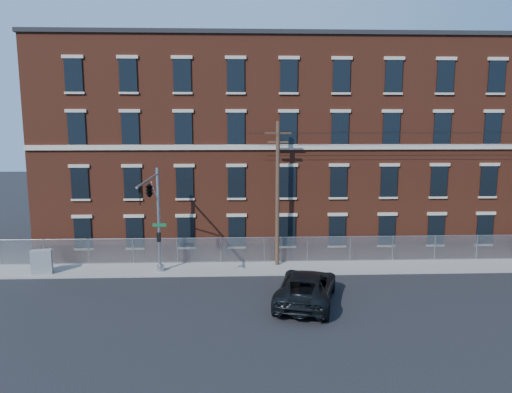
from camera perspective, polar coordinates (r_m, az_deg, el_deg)
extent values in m
plane|color=black|center=(28.57, -0.59, -11.75)|extent=(140.00, 140.00, 0.00)
cube|color=gray|center=(35.63, 19.02, -7.89)|extent=(65.00, 3.00, 0.12)
cube|color=#5E2717|center=(42.70, 15.21, 5.88)|extent=(55.00, 14.00, 16.00)
cube|color=black|center=(43.06, 15.69, 16.77)|extent=(55.30, 14.30, 0.30)
cube|color=#B3A995|center=(36.00, 18.60, 5.66)|extent=(55.00, 0.18, 0.35)
cube|color=black|center=(36.29, -20.02, -4.14)|extent=(1.20, 0.10, 2.20)
cube|color=black|center=(35.67, -20.33, 1.50)|extent=(1.20, 0.10, 2.20)
cube|color=black|center=(35.40, -20.67, 7.60)|extent=(1.20, 0.10, 2.20)
cube|color=black|center=(35.52, -21.01, 13.41)|extent=(1.20, 0.10, 2.20)
cube|color=black|center=(35.34, -14.33, -4.22)|extent=(1.20, 0.10, 2.20)
cube|color=black|center=(34.71, -14.56, 1.58)|extent=(1.20, 0.10, 2.20)
cube|color=black|center=(34.43, -14.82, 7.86)|extent=(1.20, 0.10, 2.20)
cube|color=black|center=(34.56, -15.07, 13.83)|extent=(1.20, 0.10, 2.20)
cube|color=black|center=(34.76, -8.39, -4.25)|extent=(1.20, 0.10, 2.20)
cube|color=black|center=(34.11, -8.53, 1.64)|extent=(1.20, 0.10, 2.20)
cube|color=black|center=(33.84, -8.69, 8.04)|extent=(1.20, 0.10, 2.20)
cube|color=black|center=(33.96, -8.84, 14.12)|extent=(1.20, 0.10, 2.20)
cube|color=black|center=(34.56, -2.32, -4.24)|extent=(1.20, 0.10, 2.20)
cube|color=black|center=(33.91, -2.36, 1.69)|extent=(1.20, 0.10, 2.20)
cube|color=black|center=(33.63, -2.40, 8.13)|extent=(1.20, 0.10, 2.20)
cube|color=black|center=(33.76, -2.45, 14.25)|extent=(1.20, 0.10, 2.20)
cube|color=black|center=(34.75, 3.75, -4.17)|extent=(1.20, 0.10, 2.20)
cube|color=black|center=(34.10, 3.81, 1.72)|extent=(1.20, 0.10, 2.20)
cube|color=black|center=(33.82, 3.88, 8.12)|extent=(1.20, 0.10, 2.20)
cube|color=black|center=(33.95, 3.95, 14.20)|extent=(1.20, 0.10, 2.20)
cube|color=black|center=(35.32, 9.69, -4.07)|extent=(1.20, 0.10, 2.20)
cube|color=black|center=(34.68, 9.85, 1.73)|extent=(1.20, 0.10, 2.20)
cube|color=black|center=(34.41, 10.03, 8.02)|extent=(1.20, 0.10, 2.20)
cube|color=black|center=(34.53, 10.20, 14.00)|extent=(1.20, 0.10, 2.20)
cube|color=black|center=(36.25, 15.39, -3.93)|extent=(1.20, 0.10, 2.20)
cube|color=black|center=(35.63, 15.63, 1.72)|extent=(1.20, 0.10, 2.20)
cube|color=black|center=(35.37, 15.89, 7.84)|extent=(1.20, 0.10, 2.20)
cube|color=black|center=(35.49, 16.15, 13.65)|extent=(1.20, 0.10, 2.20)
cube|color=black|center=(37.52, 20.74, -3.76)|extent=(1.20, 0.10, 2.20)
cube|color=black|center=(36.92, 21.05, 1.70)|extent=(1.20, 0.10, 2.20)
cube|color=black|center=(36.67, 21.40, 7.60)|extent=(1.20, 0.10, 2.20)
cube|color=black|center=(36.79, 21.73, 13.20)|extent=(1.20, 0.10, 2.20)
cube|color=black|center=(39.10, 25.70, -3.57)|extent=(1.20, 0.10, 2.20)
cube|color=black|center=(38.52, 26.07, 1.66)|extent=(1.20, 0.10, 2.20)
cube|color=black|center=(38.28, 26.47, 7.31)|extent=(1.20, 0.10, 2.20)
cube|color=black|center=(38.39, 26.86, 12.68)|extent=(1.20, 0.10, 2.20)
cube|color=#A5A8AD|center=(36.54, 18.36, -5.87)|extent=(59.00, 0.02, 1.80)
cylinder|color=#9EA0A5|center=(36.33, 18.44, -4.50)|extent=(59.00, 0.04, 0.04)
cylinder|color=#9EA0A5|center=(36.84, -24.03, -6.08)|extent=(0.06, 0.06, 1.85)
cylinder|color=#9EA0A5|center=(35.81, -19.39, -6.23)|extent=(0.06, 0.06, 1.85)
cylinder|color=#9EA0A5|center=(35.03, -14.50, -6.34)|extent=(0.06, 0.06, 1.85)
cylinder|color=#9EA0A5|center=(34.50, -9.42, -6.40)|extent=(0.06, 0.06, 1.85)
cylinder|color=#9EA0A5|center=(34.26, -4.23, -6.41)|extent=(0.06, 0.06, 1.85)
cylinder|color=#9EA0A5|center=(34.29, 1.00, -6.37)|extent=(0.06, 0.06, 1.85)
cylinder|color=#9EA0A5|center=(34.60, 6.17, -6.28)|extent=(0.06, 0.06, 1.85)
cylinder|color=#9EA0A5|center=(35.18, 11.21, -6.15)|extent=(0.06, 0.06, 1.85)
cylinder|color=#9EA0A5|center=(36.03, 16.04, -5.97)|extent=(0.06, 0.06, 1.85)
cylinder|color=#9EA0A5|center=(37.11, 20.62, -5.77)|extent=(0.06, 0.06, 1.85)
cylinder|color=#9EA0A5|center=(38.42, 24.91, -5.54)|extent=(0.06, 0.06, 1.85)
cylinder|color=#9EA0A5|center=(32.29, -11.56, -2.79)|extent=(0.22, 0.22, 7.00)
cylinder|color=#9EA0A5|center=(33.12, -11.37, -8.38)|extent=(0.50, 0.50, 0.40)
cylinder|color=#9EA0A5|center=(28.63, -12.79, 1.95)|extent=(0.14, 6.50, 0.14)
cylinder|color=#9EA0A5|center=(30.76, -12.03, 0.58)|extent=(0.08, 2.18, 1.56)
cube|color=#0C592D|center=(32.20, -11.49, -3.36)|extent=(0.90, 0.03, 0.22)
cube|color=black|center=(32.30, -11.56, -4.79)|extent=(0.25, 0.25, 0.60)
imported|color=black|center=(26.23, -13.74, 0.06)|extent=(0.16, 0.20, 1.00)
imported|color=black|center=(28.94, -12.66, 0.93)|extent=(0.53, 2.48, 1.00)
cylinder|color=#493324|center=(32.80, 2.60, 0.24)|extent=(0.28, 0.28, 10.00)
cube|color=#493324|center=(32.42, 2.65, 7.59)|extent=(1.80, 0.12, 0.12)
cube|color=#493324|center=(32.44, 2.65, 6.53)|extent=(1.40, 0.12, 0.12)
imported|color=black|center=(27.39, 6.03, -10.74)|extent=(4.58, 7.01, 1.79)
cube|color=gray|center=(34.75, -24.27, -7.16)|extent=(1.39, 0.90, 1.61)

